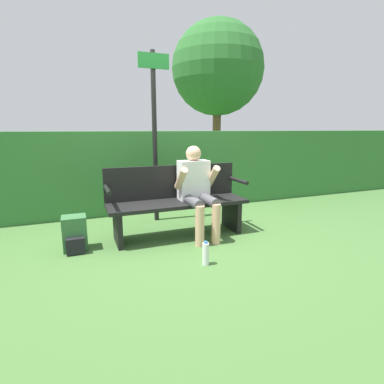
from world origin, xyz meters
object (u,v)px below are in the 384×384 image
Objects in this scene: park_bench at (177,200)px; person_seated at (197,187)px; backpack at (75,234)px; signpost at (155,128)px; water_bottle at (206,254)px; tree at (218,69)px.

person_seated is (0.23, -0.14, 0.19)m from park_bench.
backpack is 1.86m from signpost.
signpost reaches higher than water_bottle.
tree is at bearing 53.49° from signpost.
signpost is 5.17m from tree.
signpost is (1.18, 0.80, 1.20)m from backpack.
water_bottle is at bearing -87.60° from signpost.
signpost is at bearing 34.20° from backpack.
water_bottle is 0.06× the size of tree.
backpack is at bearing 177.94° from person_seated.
park_bench is 1.30m from backpack.
tree reaches higher than water_bottle.
water_bottle is (-0.02, -0.99, -0.34)m from park_bench.
tree is (2.59, 4.79, 2.42)m from person_seated.
tree is (2.91, 3.93, 1.68)m from signpost.
person_seated is 1.56m from backpack.
signpost is at bearing 97.07° from park_bench.
signpost is (-0.09, 0.71, 0.93)m from park_bench.
backpack reaches higher than water_bottle.
water_bottle is (-0.25, -0.85, -0.53)m from person_seated.
park_bench is 0.33m from person_seated.
park_bench is 1.04m from water_bottle.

